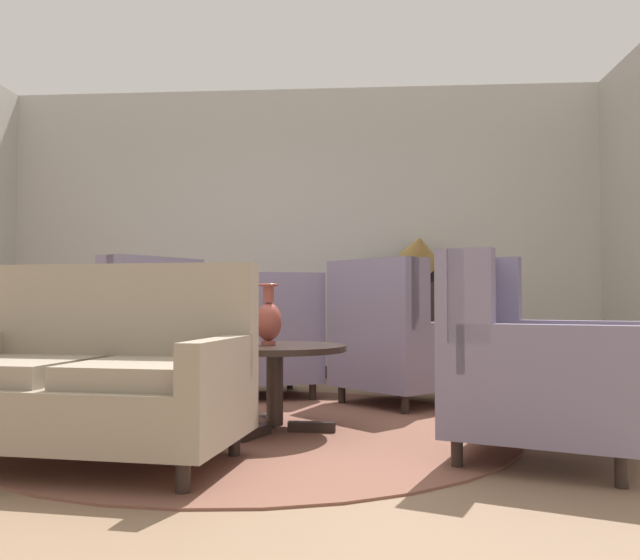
% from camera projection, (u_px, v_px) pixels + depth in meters
% --- Properties ---
extents(ground, '(8.58, 8.58, 0.00)m').
position_uv_depth(ground, '(244.00, 439.00, 3.71)').
color(ground, '#896B51').
extents(wall_back, '(6.29, 0.08, 2.98)m').
position_uv_depth(wall_back, '(300.00, 233.00, 6.81)').
color(wall_back, '#BCB7AD').
rests_on(wall_back, ground).
extents(baseboard_back, '(6.13, 0.03, 0.12)m').
position_uv_depth(baseboard_back, '(299.00, 372.00, 6.71)').
color(baseboard_back, black).
rests_on(baseboard_back, ground).
extents(area_rug, '(3.18, 3.18, 0.01)m').
position_uv_depth(area_rug, '(253.00, 428.00, 4.01)').
color(area_rug, brown).
rests_on(area_rug, ground).
extents(coffee_table, '(0.85, 0.85, 0.52)m').
position_uv_depth(coffee_table, '(275.00, 362.00, 3.89)').
color(coffee_table, black).
rests_on(coffee_table, ground).
extents(porcelain_vase, '(0.16, 0.16, 0.36)m').
position_uv_depth(porcelain_vase, '(268.00, 319.00, 3.92)').
color(porcelain_vase, brown).
rests_on(porcelain_vase, coffee_table).
extents(settee, '(1.55, 0.98, 0.97)m').
position_uv_depth(settee, '(91.00, 380.00, 3.14)').
color(settee, gray).
rests_on(settee, ground).
extents(armchair_back_corner, '(1.10, 1.08, 1.09)m').
position_uv_depth(armchair_back_corner, '(134.00, 346.00, 4.78)').
color(armchair_back_corner, slate).
rests_on(armchair_back_corner, ground).
extents(armchair_near_window, '(1.09, 1.06, 1.02)m').
position_uv_depth(armchair_near_window, '(527.00, 371.00, 3.22)').
color(armchair_near_window, slate).
rests_on(armchair_near_window, ground).
extents(armchair_far_left, '(1.00, 1.10, 1.00)m').
position_uv_depth(armchair_far_left, '(269.00, 345.00, 5.33)').
color(armchair_far_left, slate).
rests_on(armchair_far_left, ground).
extents(armchair_foreground_right, '(1.13, 1.13, 1.08)m').
position_uv_depth(armchair_foreground_right, '(394.00, 345.00, 4.89)').
color(armchair_foreground_right, slate).
rests_on(armchair_foreground_right, ground).
extents(side_table, '(0.49, 0.49, 0.72)m').
position_uv_depth(side_table, '(485.00, 345.00, 5.13)').
color(side_table, black).
rests_on(side_table, ground).
extents(sideboard, '(0.99, 0.39, 1.20)m').
position_uv_depth(sideboard, '(412.00, 325.00, 6.40)').
color(sideboard, black).
rests_on(sideboard, ground).
extents(gramophone, '(0.40, 0.52, 0.58)m').
position_uv_depth(gramophone, '(417.00, 253.00, 6.33)').
color(gramophone, black).
rests_on(gramophone, sideboard).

